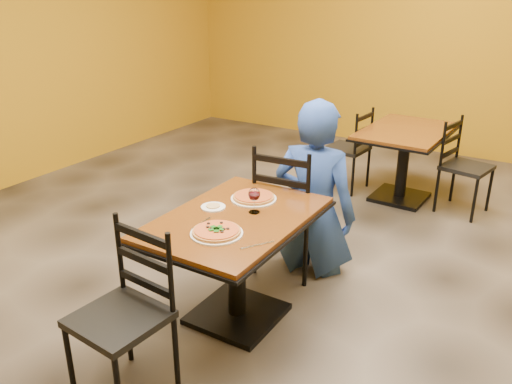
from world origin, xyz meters
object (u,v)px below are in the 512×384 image
Objects in this scene: pizza_far at (254,196)px; pizza_main at (217,231)px; table_second at (404,148)px; diner at (315,187)px; chair_second_right at (467,168)px; chair_main_near at (119,320)px; chair_second_left at (347,149)px; plate_far at (254,199)px; side_plate at (213,207)px; chair_main_far at (291,207)px; plate_main at (217,233)px; wine_glass at (254,199)px; table_main at (236,243)px.

pizza_main is at bearing -80.61° from pizza_far.
table_second is at bearing 84.95° from pizza_main.
diner is at bearing 73.36° from pizza_far.
chair_second_right is 1.92m from diner.
chair_main_near reaches higher than chair_second_left.
plate_far is 0.30m from side_plate.
chair_main_far reaches higher than pizza_far.
side_plate is (-1.11, -2.60, 0.30)m from chair_second_right.
chair_second_right reaches higher than chair_second_left.
diner is at bearing 85.78° from pizza_main.
plate_main is at bearing 174.77° from chair_second_right.
pizza_main is (0.36, -2.90, 0.33)m from chair_second_left.
pizza_far is (-0.35, -2.34, 0.22)m from table_second.
pizza_far is (0.08, 1.20, 0.29)m from chair_main_near.
chair_main_far is 0.81m from side_plate.
pizza_main is at bearing 88.75° from chair_main_far.
pizza_main is (-0.26, -2.90, 0.22)m from table_second.
chair_second_left is (-0.30, 1.84, -0.07)m from chair_main_far.
pizza_far is at bearing 12.05° from chair_second_left.
chair_second_right is (1.04, 3.54, -0.03)m from chair_main_near.
wine_glass is (-0.06, -0.78, 0.16)m from diner.
pizza_far is at bearing 99.32° from table_main.
side_plate is (-0.15, -0.26, -0.02)m from pizza_far.
plate_far is at bearing 169.09° from chair_second_right.
wine_glass is at bearing 92.53° from chair_main_far.
plate_main reaches higher than table_main.
table_second is 1.31× the size of chair_second_right.
chair_main_near reaches higher than chair_second_right.
plate_main is at bearing 80.06° from diner.
chair_second_right is (0.92, 2.63, -0.10)m from table_main.
side_plate is (-0.18, -0.75, 0.24)m from chair_main_far.
plate_far reaches higher than table_main.
chair_main_near reaches higher than side_plate.
chair_second_right is 5.68× the size of side_plate.
pizza_main is 0.92× the size of plate_far.
chair_main_far is at bearing 93.20° from pizza_main.
chair_main_far is 0.76× the size of diner.
table_main is 0.34m from plate_main.
side_plate is 0.29m from wine_glass.
chair_second_right is 2.84m from side_plate.
pizza_far is at bearing 81.64° from chair_main_far.
pizza_far is at bearing 0.00° from plate_far.
chair_second_left reaches higher than side_plate.
chair_main_near is 1.24m from plate_far.
diner is 0.63m from pizza_far.
pizza_far reaches higher than plate_far.
pizza_main is (-0.09, -1.15, 0.09)m from diner.
pizza_far is (-0.09, 0.56, 0.00)m from pizza_main.
chair_second_right is at bearing 73.27° from pizza_main.
wine_glass reaches higher than pizza_main.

